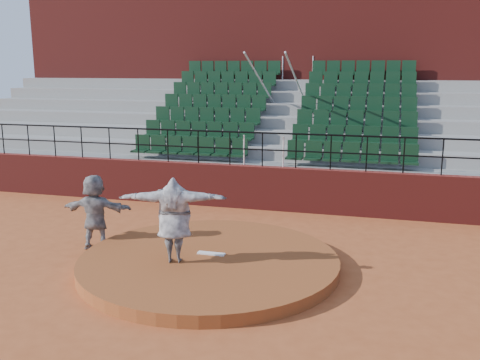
{
  "coord_description": "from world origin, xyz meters",
  "views": [
    {
      "loc": [
        3.47,
        -10.19,
        4.2
      ],
      "look_at": [
        0.0,
        2.5,
        1.4
      ],
      "focal_mm": 40.0,
      "sensor_mm": 36.0,
      "label": 1
    }
  ],
  "objects": [
    {
      "name": "pitchers_mound",
      "position": [
        0.0,
        0.0,
        0.12
      ],
      "size": [
        5.5,
        5.5,
        0.25
      ],
      "primitive_type": "cylinder",
      "color": "brown",
      "rests_on": "ground"
    },
    {
      "name": "boundary_wall",
      "position": [
        0.0,
        5.0,
        0.65
      ],
      "size": [
        24.0,
        0.3,
        1.3
      ],
      "primitive_type": "cube",
      "color": "maroon",
      "rests_on": "ground"
    },
    {
      "name": "pitching_rubber",
      "position": [
        0.0,
        0.15,
        0.27
      ],
      "size": [
        0.6,
        0.15,
        0.03
      ],
      "primitive_type": "cube",
      "color": "white",
      "rests_on": "pitchers_mound"
    },
    {
      "name": "press_box_facade",
      "position": [
        0.0,
        12.6,
        3.55
      ],
      "size": [
        24.0,
        3.0,
        7.1
      ],
      "primitive_type": "cube",
      "color": "maroon",
      "rests_on": "ground"
    },
    {
      "name": "wall_railing",
      "position": [
        0.0,
        5.0,
        2.03
      ],
      "size": [
        24.04,
        0.05,
        1.03
      ],
      "color": "black",
      "rests_on": "boundary_wall"
    },
    {
      "name": "fielder",
      "position": [
        -2.96,
        0.51,
        0.89
      ],
      "size": [
        1.7,
        0.72,
        1.77
      ],
      "primitive_type": "imported",
      "rotation": [
        0.0,
        0.0,
        3.26
      ],
      "color": "black",
      "rests_on": "ground"
    },
    {
      "name": "ground",
      "position": [
        0.0,
        0.0,
        0.0
      ],
      "size": [
        90.0,
        90.0,
        0.0
      ],
      "primitive_type": "plane",
      "color": "#A54D25",
      "rests_on": "ground"
    },
    {
      "name": "pitcher",
      "position": [
        -0.59,
        -0.44,
        1.14
      ],
      "size": [
        2.26,
        1.05,
        1.77
      ],
      "primitive_type": "imported",
      "rotation": [
        0.0,
        0.0,
        3.36
      ],
      "color": "black",
      "rests_on": "pitchers_mound"
    },
    {
      "name": "seating_deck",
      "position": [
        0.0,
        8.64,
        1.45
      ],
      "size": [
        24.0,
        5.97,
        4.63
      ],
      "color": "gray",
      "rests_on": "ground"
    }
  ]
}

